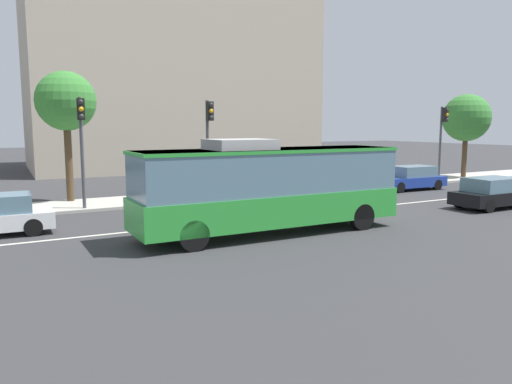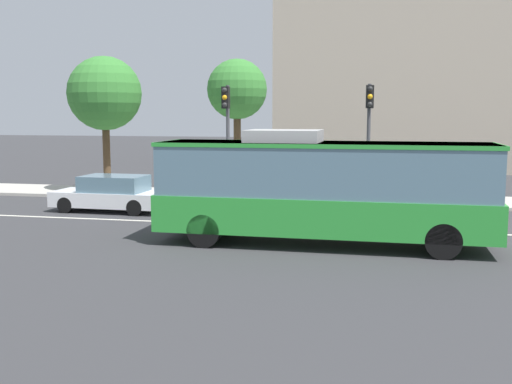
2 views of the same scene
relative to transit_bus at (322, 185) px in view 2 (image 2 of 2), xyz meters
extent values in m
plane|color=#333335|center=(3.47, 2.69, -1.81)|extent=(160.00, 160.00, 0.00)
cube|color=#B2ADA3|center=(3.47, 9.59, -1.74)|extent=(80.00, 3.54, 0.14)
cube|color=silver|center=(3.47, 2.69, -1.80)|extent=(76.00, 0.16, 0.01)
cube|color=green|center=(0.02, 0.00, -0.83)|extent=(10.02, 2.58, 1.10)
cube|color=slate|center=(0.02, 0.00, 0.50)|extent=(9.82, 2.51, 1.58)
cube|color=green|center=(0.02, 0.00, 1.23)|extent=(9.92, 2.56, 0.12)
cube|color=#B2B2B2|center=(-1.18, 0.01, 1.47)|extent=(2.22, 1.82, 0.36)
cylinder|color=black|center=(3.43, 1.07, -1.31)|extent=(1.00, 0.31, 1.00)
cylinder|color=black|center=(3.41, -1.13, -1.31)|extent=(1.00, 0.31, 1.00)
cylinder|color=black|center=(-3.37, 1.13, -1.31)|extent=(1.00, 0.31, 1.00)
cylinder|color=black|center=(-3.38, -1.07, -1.31)|extent=(1.00, 0.31, 1.00)
cube|color=white|center=(-9.09, 4.53, -1.29)|extent=(4.55, 1.93, 0.60)
cube|color=slate|center=(-8.84, 4.52, -0.67)|extent=(2.57, 1.73, 0.64)
cylinder|color=black|center=(-10.61, 3.77, -1.49)|extent=(0.65, 0.24, 0.64)
cylinder|color=black|center=(-10.56, 5.37, -1.49)|extent=(0.65, 0.24, 0.64)
cylinder|color=black|center=(-7.61, 3.69, -1.49)|extent=(0.65, 0.24, 0.64)
cylinder|color=black|center=(-7.57, 5.28, -1.49)|extent=(0.65, 0.24, 0.64)
cylinder|color=#47474C|center=(-5.05, 8.28, 0.79)|extent=(0.16, 0.16, 5.20)
cube|color=black|center=(-5.07, 8.01, 2.84)|extent=(0.34, 0.30, 0.96)
sphere|color=#2D2D2D|center=(-5.08, 7.86, 3.16)|extent=(0.22, 0.22, 0.22)
sphere|color=#F9A514|center=(-5.08, 7.86, 2.84)|extent=(0.22, 0.22, 0.22)
sphere|color=#2D2D2D|center=(-5.08, 7.86, 2.52)|extent=(0.22, 0.22, 0.22)
cylinder|color=#47474C|center=(1.15, 8.26, 0.79)|extent=(0.16, 0.16, 5.20)
cube|color=black|center=(1.18, 7.98, 2.84)|extent=(0.34, 0.31, 0.96)
sphere|color=#2D2D2D|center=(1.19, 7.83, 3.16)|extent=(0.22, 0.22, 0.22)
sphere|color=#F9A514|center=(1.19, 7.83, 2.84)|extent=(0.22, 0.22, 0.22)
sphere|color=#2D2D2D|center=(1.19, 7.83, 2.52)|extent=(0.22, 0.22, 0.22)
cylinder|color=#4C3823|center=(-5.26, 10.95, 0.21)|extent=(0.36, 0.36, 4.03)
sphere|color=#387F33|center=(-5.26, 10.95, 3.32)|extent=(2.93, 2.93, 2.93)
cylinder|color=#4C3823|center=(-11.62, 9.66, -0.02)|extent=(0.36, 0.36, 3.58)
sphere|color=#387F33|center=(-11.62, 9.66, 3.12)|extent=(3.61, 3.61, 3.61)
cube|color=#B7A893|center=(6.93, 30.77, 8.39)|extent=(25.47, 15.72, 20.40)
camera|label=1|loc=(-9.01, -15.34, 2.12)|focal=34.72mm
camera|label=2|loc=(1.68, -17.78, 2.13)|focal=41.95mm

